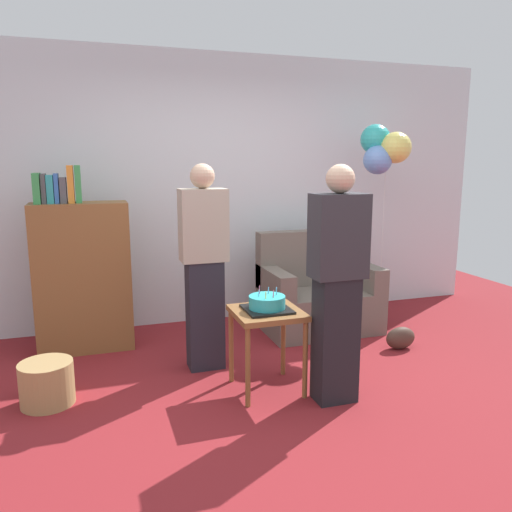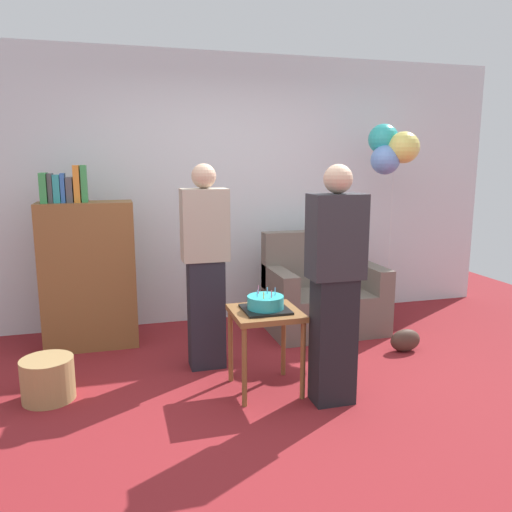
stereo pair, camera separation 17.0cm
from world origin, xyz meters
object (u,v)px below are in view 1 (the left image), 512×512
object	(u,v)px
side_table	(267,323)
handbag	(400,338)
balloon_bunch	(385,148)
person_blowing_candles	(204,267)
couch	(317,295)
birthday_cake	(267,303)
person_holding_cake	(337,284)
wicker_basket	(47,383)
bookshelf	(82,274)

from	to	relation	value
side_table	handbag	world-z (taller)	side_table
balloon_bunch	person_blowing_candles	bearing A→B (deg)	-162.90
couch	birthday_cake	xyz separation A→B (m)	(-0.93, -1.14, 0.31)
couch	side_table	size ratio (longest dim) A/B	1.83
person_holding_cake	wicker_basket	distance (m)	2.10
handbag	balloon_bunch	world-z (taller)	balloon_bunch
wicker_basket	balloon_bunch	size ratio (longest dim) A/B	0.18
couch	bookshelf	size ratio (longest dim) A/B	0.68
birthday_cake	handbag	size ratio (longest dim) A/B	1.14
bookshelf	side_table	size ratio (longest dim) A/B	2.68
bookshelf	person_holding_cake	xyz separation A→B (m)	(1.65, -1.58, 0.15)
couch	person_holding_cake	world-z (taller)	person_holding_cake
couch	bookshelf	world-z (taller)	bookshelf
handbag	balloon_bunch	xyz separation A→B (m)	(0.24, 0.76, 1.67)
couch	side_table	distance (m)	1.48
couch	handbag	world-z (taller)	couch
birthday_cake	wicker_basket	size ratio (longest dim) A/B	0.89
person_blowing_candles	wicker_basket	world-z (taller)	person_blowing_candles
birthday_cake	balloon_bunch	xyz separation A→B (m)	(1.63, 1.15, 1.12)
person_holding_cake	couch	bearing A→B (deg)	-117.31
person_holding_cake	handbag	size ratio (longest dim) A/B	5.82
wicker_basket	person_holding_cake	bearing A→B (deg)	-16.38
wicker_basket	handbag	size ratio (longest dim) A/B	1.29
birthday_cake	balloon_bunch	world-z (taller)	balloon_bunch
side_table	person_holding_cake	bearing A→B (deg)	-37.28
person_holding_cake	wicker_basket	size ratio (longest dim) A/B	4.53
wicker_basket	person_blowing_candles	bearing A→B (deg)	13.49
person_holding_cake	person_blowing_candles	bearing A→B (deg)	-55.86
person_blowing_candles	wicker_basket	distance (m)	1.39
couch	side_table	world-z (taller)	couch
handbag	side_table	bearing A→B (deg)	-164.57
side_table	birthday_cake	world-z (taller)	birthday_cake
birthday_cake	handbag	bearing A→B (deg)	15.43
couch	person_blowing_candles	xyz separation A→B (m)	(-1.27, -0.60, 0.49)
bookshelf	balloon_bunch	bearing A→B (deg)	-2.56
side_table	birthday_cake	size ratio (longest dim) A/B	1.88
balloon_bunch	handbag	bearing A→B (deg)	-107.25
person_holding_cake	birthday_cake	bearing A→B (deg)	-43.96
wicker_basket	balloon_bunch	xyz separation A→B (m)	(3.14, 0.89, 1.62)
birthday_cake	person_blowing_candles	bearing A→B (deg)	121.59
bookshelf	person_holding_cake	size ratio (longest dim) A/B	0.99
birthday_cake	wicker_basket	xyz separation A→B (m)	(-1.51, 0.26, -0.50)
bookshelf	wicker_basket	size ratio (longest dim) A/B	4.48
couch	handbag	xyz separation A→B (m)	(0.46, -0.75, -0.24)
side_table	person_holding_cake	size ratio (longest dim) A/B	0.37
couch	birthday_cake	size ratio (longest dim) A/B	3.44
person_blowing_candles	balloon_bunch	size ratio (longest dim) A/B	0.81
bookshelf	handbag	world-z (taller)	bookshelf
side_table	person_holding_cake	distance (m)	0.59
person_blowing_candles	handbag	xyz separation A→B (m)	(1.73, -0.16, -0.73)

